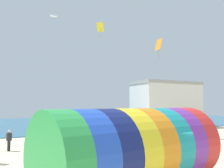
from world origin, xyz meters
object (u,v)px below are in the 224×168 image
Objects in this scene: bystander_mid_beach at (9,140)px; cooler_box at (198,167)px; kite_white_parafoil at (54,16)px; kite_handler at (186,152)px; kite_orange_diamond at (159,45)px; kite_yellow_diamond at (100,27)px; giant_inflatable_tube at (133,149)px.

cooler_box is at bearing -50.72° from bystander_mid_beach.
kite_white_parafoil is 1.65× the size of cooler_box.
bystander_mid_beach is (-8.93, 10.27, -0.04)m from kite_handler.
kite_white_parafoil is 14.22m from bystander_mid_beach.
bystander_mid_beach is at bearing 130.99° from kite_handler.
cooler_box is at bearing -74.38° from kite_white_parafoil.
kite_orange_diamond is 17.55m from cooler_box.
kite_handler is at bearing -94.23° from kite_yellow_diamond.
kite_yellow_diamond is 16.39m from bystander_mid_beach.
bystander_mid_beach is 14.26m from cooler_box.
kite_orange_diamond is (11.36, -3.71, -2.76)m from kite_white_parafoil.
giant_inflatable_tube is 5.09× the size of kite_handler.
kite_handler is at bearing -73.97° from kite_white_parafoil.
kite_handler is 0.75× the size of kite_orange_diamond.
kite_handler is at bearing -49.01° from bystander_mid_beach.
kite_white_parafoil is 0.47× the size of kite_yellow_diamond.
kite_handler is 3.33× the size of cooler_box.
kite_white_parafoil is 0.37× the size of kite_orange_diamond.
kite_white_parafoil is at bearing 88.40° from giant_inflatable_tube.
kite_yellow_diamond is (5.51, -0.15, -0.51)m from kite_white_parafoil.
bystander_mid_beach is (-4.54, -5.01, -12.51)m from kite_white_parafoil.
giant_inflatable_tube is 5.33m from kite_handler.
kite_yellow_diamond reaches higher than kite_handler.
kite_yellow_diamond is 7.21m from kite_orange_diamond.
kite_handler reaches higher than bystander_mid_beach.
giant_inflatable_tube is 5.35m from cooler_box.
bystander_mid_beach is (-10.05, -4.86, -12.01)m from kite_yellow_diamond.
cooler_box is (-6.87, -12.33, -10.42)m from kite_orange_diamond.
bystander_mid_beach is 3.20× the size of cooler_box.
kite_white_parafoil is at bearing 47.82° from bystander_mid_beach.
giant_inflatable_tube is 5.28× the size of bystander_mid_beach.
cooler_box is (4.48, -16.03, -13.18)m from kite_white_parafoil.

